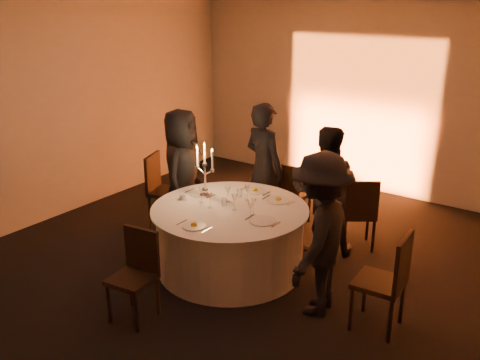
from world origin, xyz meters
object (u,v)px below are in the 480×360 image
Objects in this scene: banquet_table at (230,239)px; chair_back_right at (359,210)px; chair_left at (161,185)px; chair_back_left at (291,191)px; guest_left at (182,173)px; chair_front at (136,269)px; guest_back_left at (264,168)px; guest_right at (320,235)px; candelabra at (205,178)px; guest_back_right at (325,191)px; coffee_cup at (182,197)px; chair_right at (389,277)px.

banquet_table is 1.69m from chair_back_right.
chair_back_left is at bearing -75.78° from chair_left.
guest_left reaches higher than chair_back_right.
chair_front is 0.52× the size of guest_back_left.
candelabra is at bearing -108.61° from guest_right.
chair_back_left is 0.92m from guest_back_right.
candelabra is (-1.69, 0.31, 0.16)m from guest_right.
guest_back_right reaches higher than chair_back_right.
banquet_table is 1.06× the size of guest_left.
banquet_table is 1.64m from chair_left.
chair_back_left is at bearing 80.48° from chair_front.
banquet_table is at bearing 10.48° from coffee_cup.
guest_back_left is (0.83, 0.70, 0.03)m from guest_left.
guest_right reaches higher than chair_front.
chair_front is at bearing -162.41° from chair_left.
guest_back_right is (-0.33, -0.32, 0.28)m from chair_back_right.
guest_left reaches higher than guest_back_right.
guest_back_right is at bearing -135.53° from chair_right.
banquet_table is 1.30m from guest_back_right.
chair_back_right is at bearing 42.09° from coffee_cup.
guest_right is 1.85m from coffee_cup.
chair_right reaches higher than chair_back_right.
guest_right is at bearing -10.36° from candelabra.
chair_back_left is 0.56× the size of guest_back_right.
candelabra is (-1.47, -1.22, 0.47)m from chair_back_right.
guest_back_right reaches higher than chair_front.
chair_left is 1.23m from candelabra.
chair_left is 0.60× the size of guest_right.
chair_back_right is 2.19m from coffee_cup.
candelabra reaches higher than coffee_cup.
chair_left is 1.00× the size of chair_right.
chair_right reaches higher than banquet_table.
guest_back_left is 1.32m from coffee_cup.
chair_left is 2.30m from guest_back_right.
chair_back_right reaches higher than coffee_cup.
guest_left is 0.77m from coffee_cup.
guest_right is at bearing 153.01° from guest_back_left.
guest_left reaches higher than coffee_cup.
banquet_table is 0.75m from coffee_cup.
candelabra is at bearing 93.86° from chair_front.
chair_left reaches higher than banquet_table.
chair_left is 2.88m from guest_right.
guest_right reaches higher than chair_right.
candelabra is at bearing 95.04° from guest_back_left.
chair_back_left is 1.34× the size of candelabra.
guest_right is (1.23, -0.18, 0.46)m from banquet_table.
chair_right is 9.17× the size of coffee_cup.
chair_back_right is 0.54× the size of guest_back_left.
guest_back_left is at bearing 57.95° from chair_back_left.
chair_front is (-0.18, -1.30, 0.13)m from banquet_table.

